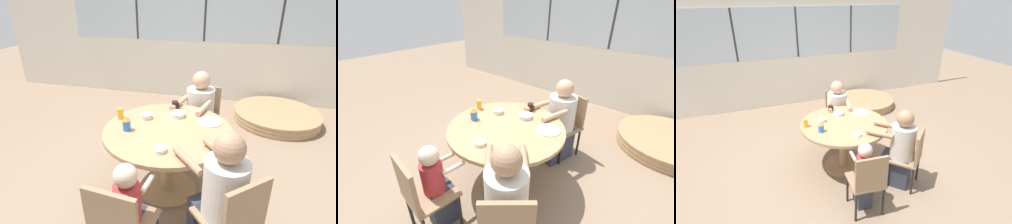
# 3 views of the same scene
# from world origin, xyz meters

# --- Properties ---
(ground_plane) EXTENTS (16.00, 16.00, 0.00)m
(ground_plane) POSITION_xyz_m (0.00, 0.00, 0.00)
(ground_plane) COLOR #8C725B
(wall_back_with_windows) EXTENTS (8.40, 0.08, 2.80)m
(wall_back_with_windows) POSITION_xyz_m (0.00, 2.86, 1.42)
(wall_back_with_windows) COLOR white
(wall_back_with_windows) RESTS_ON ground_plane
(dining_table) EXTENTS (1.26, 1.26, 0.75)m
(dining_table) POSITION_xyz_m (0.00, 0.00, 0.58)
(dining_table) COLOR tan
(dining_table) RESTS_ON ground_plane
(chair_for_woman_green_shirt) EXTENTS (0.56, 0.56, 0.86)m
(chair_for_woman_green_shirt) POSITION_xyz_m (0.67, -0.75, 0.51)
(chair_for_woman_green_shirt) COLOR #937556
(chair_for_woman_green_shirt) RESTS_ON ground_plane
(chair_for_man_blue_shirt) EXTENTS (0.48, 0.48, 0.86)m
(chair_for_man_blue_shirt) POSITION_xyz_m (0.24, 0.97, 0.51)
(chair_for_man_blue_shirt) COLOR #937556
(chair_for_man_blue_shirt) RESTS_ON ground_plane
(chair_for_toddler) EXTENTS (0.44, 0.44, 0.86)m
(chair_for_toddler) POSITION_xyz_m (-0.10, -1.00, 0.51)
(chair_for_toddler) COLOR #937556
(chair_for_toddler) RESTS_ON ground_plane
(person_woman_green_shirt) EXTENTS (0.64, 0.66, 1.12)m
(person_woman_green_shirt) POSITION_xyz_m (0.56, -0.62, 0.51)
(person_woman_green_shirt) COLOR #333847
(person_woman_green_shirt) RESTS_ON ground_plane
(person_man_blue_shirt) EXTENTS (0.48, 0.69, 1.10)m
(person_man_blue_shirt) POSITION_xyz_m (0.20, 0.81, 0.49)
(person_man_blue_shirt) COLOR #333847
(person_man_blue_shirt) RESTS_ON ground_plane
(person_toddler) EXTENTS (0.24, 0.38, 0.91)m
(person_toddler) POSITION_xyz_m (-0.08, -0.84, 0.44)
(person_toddler) COLOR #333847
(person_toddler) RESTS_ON ground_plane
(coffee_mug) EXTENTS (0.08, 0.07, 0.09)m
(coffee_mug) POSITION_xyz_m (-0.03, 0.49, 0.79)
(coffee_mug) COLOR black
(coffee_mug) RESTS_ON dining_table
(sippy_cup) EXTENTS (0.08, 0.08, 0.14)m
(sippy_cup) POSITION_xyz_m (-0.38, -0.12, 0.82)
(sippy_cup) COLOR blue
(sippy_cup) RESTS_ON dining_table
(juice_glass) EXTENTS (0.06, 0.06, 0.11)m
(juice_glass) POSITION_xyz_m (-0.54, 0.10, 0.80)
(juice_glass) COLOR gold
(juice_glass) RESTS_ON dining_table
(bowl_white_shallow) EXTENTS (0.12, 0.12, 0.05)m
(bowl_white_shallow) POSITION_xyz_m (-0.28, 0.18, 0.77)
(bowl_white_shallow) COLOR silver
(bowl_white_shallow) RESTS_ON dining_table
(bowl_cereal) EXTENTS (0.11, 0.11, 0.04)m
(bowl_cereal) POSITION_xyz_m (0.03, -0.40, 0.76)
(bowl_cereal) COLOR white
(bowl_cereal) RESTS_ON dining_table
(bowl_fruit) EXTENTS (0.16, 0.16, 0.05)m
(bowl_fruit) POSITION_xyz_m (0.03, 0.30, 0.77)
(bowl_fruit) COLOR silver
(bowl_fruit) RESTS_ON dining_table
(plate_tortillas) EXTENTS (0.25, 0.25, 0.01)m
(plate_tortillas) POSITION_xyz_m (0.38, 0.24, 0.75)
(plate_tortillas) COLOR beige
(plate_tortillas) RESTS_ON dining_table
(folded_table_stack) EXTENTS (1.37, 1.37, 0.18)m
(folded_table_stack) POSITION_xyz_m (1.34, 2.05, 0.09)
(folded_table_stack) COLOR tan
(folded_table_stack) RESTS_ON ground_plane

